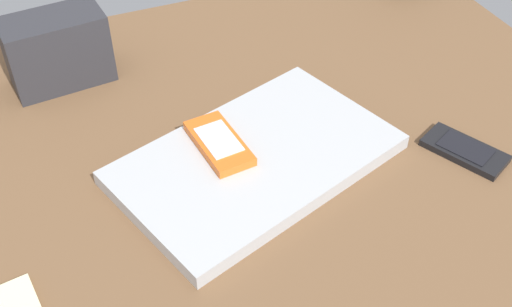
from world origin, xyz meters
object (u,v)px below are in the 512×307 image
laptop_closed (256,159)px  cell_phone_on_laptop (219,143)px  desk_organizer (57,50)px  cell_phone_on_desk (465,150)px

laptop_closed → cell_phone_on_laptop: bearing=-56.7°
laptop_closed → desk_organizer: desk_organizer is taller
laptop_closed → cell_phone_on_laptop: size_ratio=3.06×
laptop_closed → cell_phone_on_laptop: 5.14cm
cell_phone_on_laptop → cell_phone_on_desk: 31.95cm
cell_phone_on_laptop → desk_organizer: 29.71cm
cell_phone_on_desk → cell_phone_on_laptop: bearing=-21.0°
cell_phone_on_desk → desk_organizer: 58.39cm
laptop_closed → desk_organizer: size_ratio=2.43×
desk_organizer → cell_phone_on_laptop: bearing=115.6°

